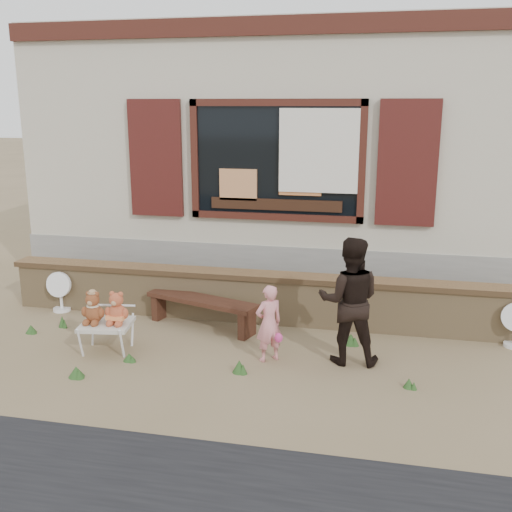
% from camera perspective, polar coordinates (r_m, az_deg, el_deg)
% --- Properties ---
extents(ground, '(80.00, 80.00, 0.00)m').
position_cam_1_polar(ground, '(7.18, -1.02, -8.92)').
color(ground, brown).
rests_on(ground, ground).
extents(shopfront, '(8.04, 5.13, 4.00)m').
position_cam_1_polar(shopfront, '(11.05, 4.33, 9.94)').
color(shopfront, '#A09681').
rests_on(shopfront, ground).
extents(brick_wall, '(7.10, 0.36, 0.67)m').
position_cam_1_polar(brick_wall, '(7.98, 0.61, -3.89)').
color(brick_wall, tan).
rests_on(brick_wall, ground).
extents(bench, '(1.58, 0.80, 0.40)m').
position_cam_1_polar(bench, '(7.81, -5.17, -4.76)').
color(bench, '#331B12').
rests_on(bench, ground).
extents(folding_chair, '(0.64, 0.59, 0.35)m').
position_cam_1_polar(folding_chair, '(7.25, -14.06, -6.43)').
color(folding_chair, beige).
rests_on(folding_chair, ground).
extents(teddy_bear_left, '(0.32, 0.29, 0.39)m').
position_cam_1_polar(teddy_bear_left, '(7.22, -15.23, -4.69)').
color(teddy_bear_left, brown).
rests_on(teddy_bear_left, folding_chair).
extents(teddy_bear_right, '(0.32, 0.29, 0.39)m').
position_cam_1_polar(teddy_bear_right, '(7.13, -13.10, -4.75)').
color(teddy_bear_right, '#9C472B').
rests_on(teddy_bear_right, folding_chair).
extents(child, '(0.39, 0.37, 0.89)m').
position_cam_1_polar(child, '(6.75, 1.22, -6.42)').
color(child, pink).
rests_on(child, ground).
extents(adult, '(0.74, 0.60, 1.44)m').
position_cam_1_polar(adult, '(6.71, 8.90, -4.24)').
color(adult, black).
rests_on(adult, ground).
extents(fan_left, '(0.35, 0.24, 0.57)m').
position_cam_1_polar(fan_left, '(8.81, -18.12, -3.21)').
color(fan_left, white).
rests_on(fan_left, ground).
extents(grass_tufts, '(4.93, 1.69, 0.16)m').
position_cam_1_polar(grass_tufts, '(7.03, -8.36, -9.05)').
color(grass_tufts, '#2A4F1F').
rests_on(grass_tufts, ground).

